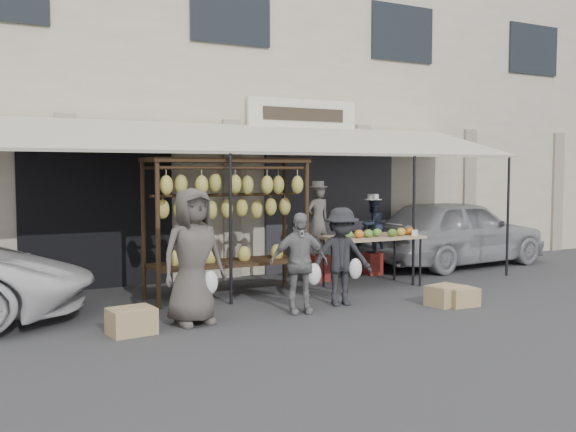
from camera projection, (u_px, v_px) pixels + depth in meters
name	position (u px, v px, depth m)	size (l,w,h in m)	color
ground_plane	(326.00, 312.00, 9.23)	(90.00, 90.00, 0.00)	#2D2D30
shophouse	(180.00, 101.00, 14.71)	(24.00, 6.15, 7.30)	beige
awning	(259.00, 140.00, 11.07)	(10.00, 2.35, 2.92)	#B8B39E
banana_rack	(228.00, 200.00, 10.21)	(2.60, 0.90, 2.24)	black
produce_table	(374.00, 237.00, 11.19)	(1.70, 0.90, 1.04)	tan
vendor_left	(318.00, 220.00, 11.79)	(0.47, 0.31, 1.29)	#625D58
vendor_right	(373.00, 225.00, 12.53)	(0.52, 0.41, 1.08)	#1E2635
customer_left	(193.00, 257.00, 8.44)	(0.89, 0.58, 1.81)	#4B4540
customer_mid	(299.00, 263.00, 9.14)	(0.85, 0.35, 1.44)	gray
customer_right	(341.00, 257.00, 9.66)	(0.96, 0.55, 1.48)	#222327
stool_left	(318.00, 268.00, 11.85)	(0.35, 0.35, 0.49)	maroon
stool_right	(372.00, 264.00, 12.58)	(0.31, 0.31, 0.43)	maroon
crate_near_a	(445.00, 295.00, 9.68)	(0.51, 0.39, 0.31)	tan
crate_near_b	(461.00, 297.00, 9.64)	(0.46, 0.35, 0.28)	tan
crate_far	(132.00, 321.00, 7.98)	(0.55, 0.42, 0.33)	tan
sedan	(456.00, 232.00, 13.73)	(1.72, 4.29, 1.46)	#9C9CA1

